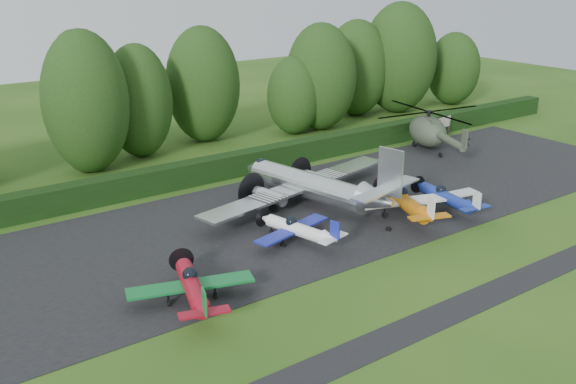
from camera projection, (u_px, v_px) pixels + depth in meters
ground at (386, 267)px, 39.70m from camera, size 160.00×160.00×0.00m
apron at (292, 217)px, 47.36m from camera, size 70.00×18.00×0.01m
taxiway_verge at (462, 307)px, 35.10m from camera, size 70.00×2.00×0.00m
hedgerow at (218, 179)px, 55.80m from camera, size 90.00×1.60×2.00m
transport_plane at (311, 186)px, 48.83m from camera, size 19.39×14.87×6.21m
light_plane_red at (192, 286)px, 34.98m from camera, size 7.03×7.40×2.70m
light_plane_white at (297, 229)px, 42.75m from camera, size 6.34×6.67×2.44m
light_plane_orange at (405, 202)px, 46.92m from camera, size 7.89×8.29×3.03m
light_plane_blue at (445, 197)px, 48.40m from camera, size 6.63×6.97×2.55m
helicopter at (428, 129)px, 64.00m from camera, size 12.10×14.17×3.90m
sign_board at (441, 124)px, 68.72m from camera, size 3.63×0.14×2.04m
tree_0 at (399, 58)px, 78.29m from camera, size 9.08×9.08×13.42m
tree_1 at (321, 77)px, 70.31m from camera, size 7.81×7.81×11.74m
tree_4 at (203, 85)px, 65.60m from camera, size 7.59×7.59×11.88m
tree_6 at (138, 101)px, 60.45m from camera, size 6.47×6.47×10.82m
tree_7 at (453, 69)px, 83.37m from camera, size 6.81×6.81×9.36m
tree_8 at (86, 102)px, 55.65m from camera, size 7.46×7.46×12.59m
tree_10 at (356, 68)px, 77.03m from camera, size 7.78×7.78×11.49m
tree_11 at (80, 103)px, 55.40m from camera, size 5.74×5.74×12.55m
tree_12 at (294, 96)px, 69.00m from camera, size 5.83×5.83×8.43m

